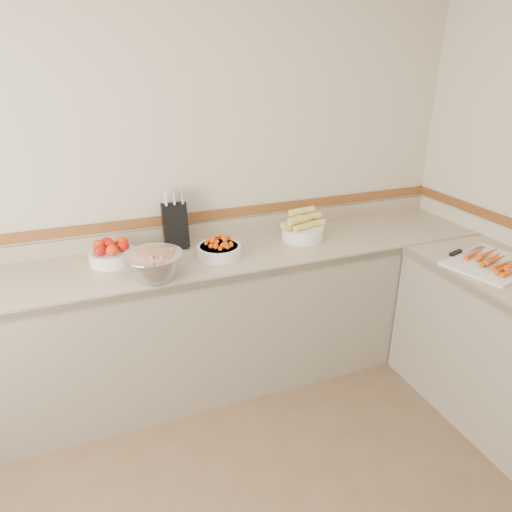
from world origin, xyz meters
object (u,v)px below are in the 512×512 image
object	(u,v)px
tomato_bowl	(112,253)
rhubarb_bowl	(154,263)
corn_bowl	(302,229)
knife_block	(175,224)
cutting_board	(492,262)
cherry_tomato_bowl	(219,249)

from	to	relation	value
tomato_bowl	rhubarb_bowl	world-z (taller)	rhubarb_bowl
tomato_bowl	corn_bowl	size ratio (longest dim) A/B	0.87
knife_block	rhubarb_bowl	world-z (taller)	knife_block
corn_bowl	cutting_board	distance (m)	1.15
knife_block	cherry_tomato_bowl	distance (m)	0.34
cherry_tomato_bowl	tomato_bowl	bearing A→B (deg)	166.52
tomato_bowl	cutting_board	xyz separation A→B (m)	(2.05, -0.85, -0.04)
rhubarb_bowl	knife_block	bearing A→B (deg)	64.00
knife_block	cutting_board	distance (m)	1.91
tomato_bowl	corn_bowl	distance (m)	1.21
cherry_tomato_bowl	cutting_board	world-z (taller)	cherry_tomato_bowl
corn_bowl	cherry_tomato_bowl	bearing A→B (deg)	-172.25
cherry_tomato_bowl	cutting_board	bearing A→B (deg)	-25.95
cutting_board	corn_bowl	bearing A→B (deg)	136.99
knife_block	cherry_tomato_bowl	world-z (taller)	knife_block
corn_bowl	rhubarb_bowl	world-z (taller)	corn_bowl
cutting_board	tomato_bowl	bearing A→B (deg)	157.55
cherry_tomato_bowl	rhubarb_bowl	size ratio (longest dim) A/B	0.83
tomato_bowl	cutting_board	size ratio (longest dim) A/B	0.46
knife_block	tomato_bowl	world-z (taller)	knife_block
corn_bowl	knife_block	bearing A→B (deg)	167.68
cherry_tomato_bowl	cutting_board	size ratio (longest dim) A/B	0.46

